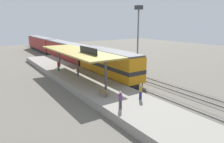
# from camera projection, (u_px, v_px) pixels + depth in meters

# --- Properties ---
(ground_plane) EXTENTS (120.00, 120.00, 0.00)m
(ground_plane) POSITION_uv_depth(u_px,v_px,m) (114.00, 75.00, 34.87)
(ground_plane) COLOR #666056
(track_near) EXTENTS (3.20, 110.00, 0.16)m
(track_near) POSITION_uv_depth(u_px,v_px,m) (104.00, 77.00, 33.79)
(track_near) COLOR #565249
(track_near) RESTS_ON ground
(track_far) EXTENTS (3.20, 110.00, 0.16)m
(track_far) POSITION_uv_depth(u_px,v_px,m) (126.00, 73.00, 36.27)
(track_far) COLOR #565249
(track_far) RESTS_ON ground
(platform) EXTENTS (6.00, 44.00, 0.90)m
(platform) POSITION_uv_depth(u_px,v_px,m) (78.00, 78.00, 31.20)
(platform) COLOR gray
(platform) RESTS_ON ground
(station_canopy) EXTENTS (5.20, 18.00, 4.70)m
(station_canopy) POSITION_uv_depth(u_px,v_px,m) (77.00, 52.00, 30.17)
(station_canopy) COLOR #47474C
(station_canopy) RESTS_ON platform
(platform_bench) EXTENTS (0.44, 1.70, 0.50)m
(platform_bench) POSITION_uv_depth(u_px,v_px,m) (103.00, 92.00, 22.41)
(platform_bench) COLOR #333338
(platform_bench) RESTS_ON platform
(locomotive) EXTENTS (2.93, 14.43, 4.44)m
(locomotive) POSITION_uv_depth(u_px,v_px,m) (108.00, 64.00, 32.16)
(locomotive) COLOR #28282D
(locomotive) RESTS_ON track_near
(passenger_carriage_front) EXTENTS (2.90, 20.00, 4.24)m
(passenger_carriage_front) POSITION_uv_depth(u_px,v_px,m) (66.00, 51.00, 46.73)
(passenger_carriage_front) COLOR #28282D
(passenger_carriage_front) RESTS_ON track_near
(passenger_carriage_rear) EXTENTS (2.90, 20.00, 4.24)m
(passenger_carriage_rear) POSITION_uv_depth(u_px,v_px,m) (41.00, 44.00, 63.54)
(passenger_carriage_rear) COLOR #28282D
(passenger_carriage_rear) RESTS_ON track_near
(freight_car) EXTENTS (2.80, 12.00, 3.54)m
(freight_car) POSITION_uv_depth(u_px,v_px,m) (113.00, 59.00, 39.22)
(freight_car) COLOR #28282D
(freight_car) RESTS_ON track_far
(light_mast) EXTENTS (1.10, 1.10, 11.70)m
(light_mast) POSITION_uv_depth(u_px,v_px,m) (138.00, 25.00, 36.61)
(light_mast) COLOR slate
(light_mast) RESTS_ON ground
(person_waiting) EXTENTS (0.34, 0.34, 1.71)m
(person_waiting) POSITION_uv_depth(u_px,v_px,m) (58.00, 65.00, 33.74)
(person_waiting) COLOR #23603D
(person_waiting) RESTS_ON platform
(person_walking) EXTENTS (0.34, 0.34, 1.71)m
(person_walking) POSITION_uv_depth(u_px,v_px,m) (141.00, 91.00, 21.29)
(person_walking) COLOR navy
(person_walking) RESTS_ON platform
(person_boarding) EXTENTS (0.34, 0.34, 1.71)m
(person_boarding) POSITION_uv_depth(u_px,v_px,m) (120.00, 99.00, 18.96)
(person_boarding) COLOR #4C4C51
(person_boarding) RESTS_ON platform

